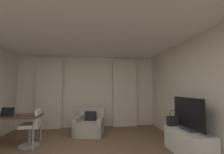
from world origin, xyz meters
The scene contains 12 objects.
wall_window centered at (0.00, 3.03, 1.30)m, with size 5.12×0.06×2.60m.
wall_right centered at (2.53, 0.00, 1.30)m, with size 0.06×6.12×2.60m.
ceiling centered at (0.00, 0.00, 2.63)m, with size 5.12×6.12×0.06m, color white.
curtain_left_panel centered at (-1.38, 2.90, 1.25)m, with size 0.90×0.06×2.50m.
curtain_right_panel centered at (1.38, 2.90, 1.25)m, with size 0.90×0.06×2.50m.
armchair centered at (0.09, 2.16, 0.27)m, with size 0.98×0.97×0.79m.
desk centered at (-1.80, 1.37, 0.68)m, with size 1.34×0.59×0.75m.
desk_chair centered at (-1.31, 1.37, 0.39)m, with size 0.48×0.48×0.88m.
laptop centered at (-1.81, 1.31, 0.79)m, with size 0.36×0.30×0.22m.
tv_console centered at (2.21, 0.44, 0.26)m, with size 0.51×1.10×0.53m.
tv_flatscreen centered at (2.21, 0.40, 0.85)m, with size 0.20×0.97×0.69m.
handbag_primary centered at (2.10, 0.80, 0.65)m, with size 0.30×0.14×0.37m.
Camera 1 is at (0.21, -2.54, 1.43)m, focal length 23.38 mm.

